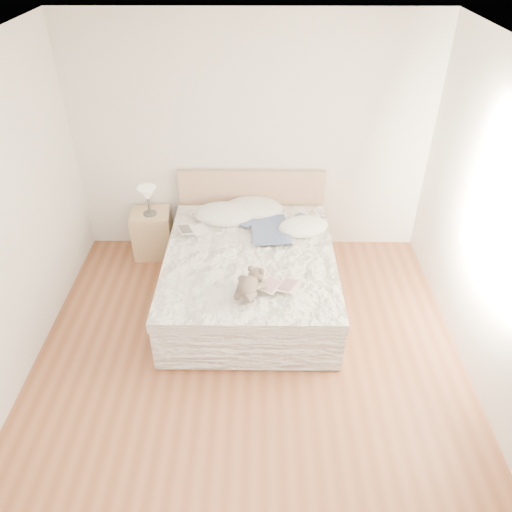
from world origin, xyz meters
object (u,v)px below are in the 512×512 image
Objects in this scene: bed at (250,272)px; photo_book at (193,230)px; teddy_bear at (248,292)px; childrens_book at (279,286)px; nightstand at (153,233)px; table_lamp at (147,195)px.

bed reaches higher than photo_book.
childrens_book is at bearing 42.02° from teddy_bear.
nightstand is 2.08m from childrens_book.
teddy_bear is at bearing -130.77° from childrens_book.
bed is at bearing -50.41° from photo_book.
photo_book is at bearing 140.86° from teddy_bear.
table_lamp reaches higher than childrens_book.
photo_book is (0.55, -0.46, -0.18)m from table_lamp.
nightstand is 1.72× the size of childrens_book.
photo_book reaches higher than childrens_book.
bed is 1.43m from nightstand.
photo_book is at bearing 161.51° from childrens_book.
bed is 3.83× the size of nightstand.
nightstand is at bearing 115.39° from photo_book.
bed reaches higher than teddy_bear.
teddy_bear is (1.18, -1.55, 0.37)m from nightstand.
photo_book is at bearing -39.92° from table_lamp.
photo_book is 0.96× the size of childrens_book.
childrens_book is (0.28, -0.63, 0.32)m from bed.
table_lamp is at bearing 146.50° from bed.
table_lamp is 0.74m from photo_book.
teddy_bear is at bearing -52.49° from table_lamp.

